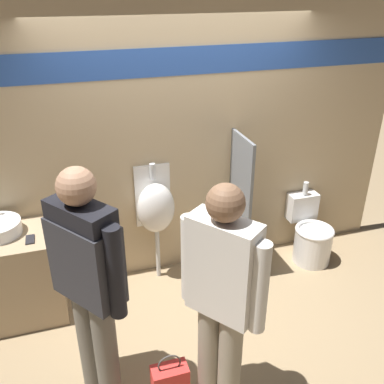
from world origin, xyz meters
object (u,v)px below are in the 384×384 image
(urinal_near_counter, at_px, (156,208))
(toilet, at_px, (311,237))
(person_in_vest, at_px, (88,275))
(person_with_lanyard, at_px, (222,296))
(cell_phone, at_px, (30,239))

(urinal_near_counter, height_order, toilet, urinal_near_counter)
(person_in_vest, xyz_separation_m, person_with_lanyard, (0.79, -0.36, -0.08))
(toilet, bearing_deg, person_with_lanyard, -138.94)
(toilet, xyz_separation_m, person_in_vest, (-2.36, -1.02, 0.78))
(cell_phone, relative_size, toilet, 0.17)
(urinal_near_counter, bearing_deg, toilet, -6.83)
(urinal_near_counter, bearing_deg, cell_phone, -165.60)
(person_in_vest, relative_size, person_with_lanyard, 1.03)
(toilet, height_order, person_in_vest, person_in_vest)
(cell_phone, relative_size, person_with_lanyard, 0.08)
(cell_phone, distance_m, person_in_vest, 1.03)
(cell_phone, xyz_separation_m, person_in_vest, (0.41, -0.92, 0.22))
(urinal_near_counter, height_order, person_with_lanyard, person_with_lanyard)
(urinal_near_counter, distance_m, person_with_lanyard, 1.58)
(cell_phone, relative_size, urinal_near_counter, 0.11)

